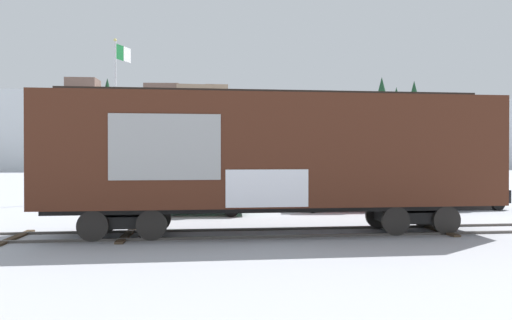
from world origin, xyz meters
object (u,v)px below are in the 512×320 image
object	(u,v)px
parked_car_red	(338,192)
parked_car_black	(456,192)
freight_car	(274,153)
flagpole	(118,98)
parked_car_green	(196,194)

from	to	relation	value
parked_car_red	parked_car_black	bearing A→B (deg)	-2.91
parked_car_red	parked_car_black	world-z (taller)	parked_car_red
freight_car	flagpole	bearing A→B (deg)	119.13
flagpole	parked_car_black	bearing A→B (deg)	-22.28
parked_car_green	parked_car_black	size ratio (longest dim) A/B	1.02
parked_car_green	parked_car_red	size ratio (longest dim) A/B	1.02
flagpole	parked_car_black	size ratio (longest dim) A/B	2.13
parked_car_green	flagpole	bearing A→B (deg)	121.52
parked_car_red	parked_car_black	xyz separation A→B (m)	(5.74, -0.29, -0.03)
freight_car	parked_car_black	size ratio (longest dim) A/B	3.31
parked_car_green	parked_car_black	distance (m)	12.34
freight_car	parked_car_red	xyz separation A→B (m)	(4.13, 5.76, -1.75)
parked_car_red	parked_car_green	bearing A→B (deg)	-174.74
parked_car_green	parked_car_red	distance (m)	6.62
flagpole	freight_car	bearing A→B (deg)	-60.87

